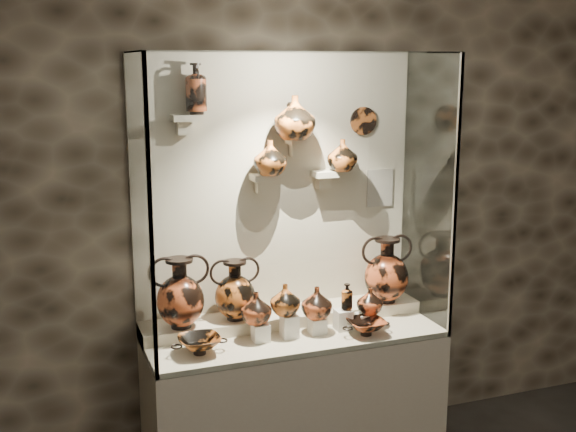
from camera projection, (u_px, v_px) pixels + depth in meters
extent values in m
cube|color=#2E271D|center=(275.00, 191.00, 4.26)|extent=(5.00, 0.02, 3.20)
cube|color=#BCB397|center=(294.00, 402.00, 4.22)|extent=(1.70, 0.60, 0.80)
cube|color=beige|center=(294.00, 335.00, 4.13)|extent=(1.68, 0.58, 0.03)
cube|color=beige|center=(284.00, 319.00, 4.28)|extent=(1.70, 0.25, 0.10)
cube|color=#BCB397|center=(276.00, 191.00, 4.25)|extent=(1.70, 0.03, 1.60)
cube|color=white|center=(315.00, 211.00, 3.69)|extent=(1.70, 0.01, 1.60)
cube|color=white|center=(140.00, 211.00, 3.68)|extent=(0.01, 0.60, 1.60)
cube|color=white|center=(429.00, 191.00, 4.25)|extent=(0.01, 0.60, 1.60)
cube|color=white|center=(295.00, 52.00, 3.80)|extent=(1.70, 0.60, 0.01)
cube|color=gray|center=(151.00, 223.00, 3.42)|extent=(0.02, 0.02, 1.60)
cube|color=gray|center=(455.00, 200.00, 3.98)|extent=(0.02, 0.02, 1.60)
cube|color=silver|center=(261.00, 332.00, 4.00)|extent=(0.09, 0.09, 0.10)
cube|color=silver|center=(289.00, 326.00, 4.05)|extent=(0.09, 0.09, 0.13)
cube|color=silver|center=(317.00, 325.00, 4.11)|extent=(0.09, 0.09, 0.09)
cube|color=silver|center=(343.00, 320.00, 4.16)|extent=(0.09, 0.09, 0.12)
cube|color=silver|center=(364.00, 320.00, 4.22)|extent=(0.09, 0.09, 0.08)
cube|color=#BCB397|center=(184.00, 118.00, 3.91)|extent=(0.14, 0.12, 0.04)
cube|color=#BCB397|center=(264.00, 177.00, 4.13)|extent=(0.14, 0.12, 0.04)
cube|color=#BCB397|center=(296.00, 141.00, 4.16)|extent=(0.10, 0.12, 0.04)
cube|color=#BCB397|center=(325.00, 174.00, 4.26)|extent=(0.14, 0.12, 0.04)
imported|color=#AE4621|center=(256.00, 308.00, 3.97)|extent=(0.18, 0.18, 0.18)
imported|color=#BD5E21|center=(285.00, 299.00, 4.03)|extent=(0.17, 0.17, 0.18)
imported|color=#AE4621|center=(317.00, 303.00, 4.08)|extent=(0.18, 0.18, 0.19)
imported|color=#AE4621|center=(370.00, 301.00, 4.18)|extent=(0.19, 0.19, 0.16)
imported|color=#BD5E21|center=(270.00, 158.00, 4.07)|extent=(0.20, 0.20, 0.20)
imported|color=#BD5E21|center=(295.00, 118.00, 4.05)|extent=(0.29, 0.29, 0.25)
imported|color=#BD5E21|center=(342.00, 155.00, 4.23)|extent=(0.21, 0.21, 0.19)
cylinder|color=#9B4C1E|center=(363.00, 121.00, 4.33)|extent=(0.17, 0.02, 0.17)
cube|color=beige|center=(380.00, 188.00, 4.47)|extent=(0.18, 0.01, 0.23)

